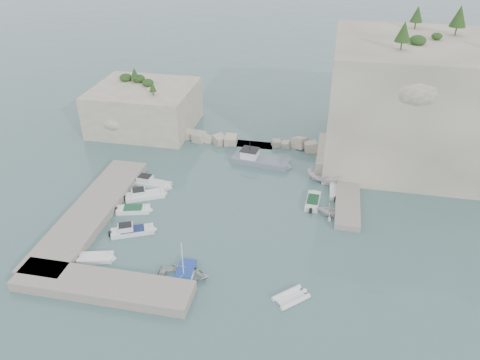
% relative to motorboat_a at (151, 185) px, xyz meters
% --- Properties ---
extents(ground, '(400.00, 400.00, 0.00)m').
position_rel_motorboat_a_xyz_m(ground, '(12.50, -7.20, 0.00)').
color(ground, '#496C6E').
rests_on(ground, ground).
extents(cliff_east, '(26.00, 22.00, 17.00)m').
position_rel_motorboat_a_xyz_m(cliff_east, '(35.50, 15.80, 8.50)').
color(cliff_east, beige).
rests_on(cliff_east, ground).
extents(cliff_terrace, '(8.00, 10.00, 2.50)m').
position_rel_motorboat_a_xyz_m(cliff_terrace, '(25.50, 10.80, 1.25)').
color(cliff_terrace, beige).
rests_on(cliff_terrace, ground).
extents(outcrop_west, '(16.00, 14.00, 7.00)m').
position_rel_motorboat_a_xyz_m(outcrop_west, '(-7.50, 17.80, 3.50)').
color(outcrop_west, beige).
rests_on(outcrop_west, ground).
extents(quay_west, '(5.00, 24.00, 1.10)m').
position_rel_motorboat_a_xyz_m(quay_west, '(-4.50, -8.20, 0.55)').
color(quay_west, '#9E9689').
rests_on(quay_west, ground).
extents(quay_south, '(18.00, 4.00, 1.10)m').
position_rel_motorboat_a_xyz_m(quay_south, '(2.50, -19.70, 0.55)').
color(quay_south, '#9E9689').
rests_on(quay_south, ground).
extents(ledge_east, '(3.00, 16.00, 0.80)m').
position_rel_motorboat_a_xyz_m(ledge_east, '(26.00, 2.80, 0.40)').
color(ledge_east, '#9E9689').
rests_on(ledge_east, ground).
extents(breakwater, '(28.00, 3.00, 1.40)m').
position_rel_motorboat_a_xyz_m(breakwater, '(11.50, 14.80, 0.70)').
color(breakwater, beige).
rests_on(breakwater, ground).
extents(motorboat_a, '(6.19, 2.47, 1.40)m').
position_rel_motorboat_a_xyz_m(motorboat_a, '(0.00, 0.00, 0.00)').
color(motorboat_a, silver).
rests_on(motorboat_a, ground).
extents(motorboat_b, '(5.71, 4.12, 1.40)m').
position_rel_motorboat_a_xyz_m(motorboat_b, '(0.32, -2.98, 0.00)').
color(motorboat_b, white).
rests_on(motorboat_b, ground).
extents(motorboat_c, '(4.70, 2.70, 0.70)m').
position_rel_motorboat_a_xyz_m(motorboat_c, '(0.10, -6.33, 0.00)').
color(motorboat_c, white).
rests_on(motorboat_c, ground).
extents(motorboat_d, '(5.51, 3.68, 1.40)m').
position_rel_motorboat_a_xyz_m(motorboat_d, '(1.74, -10.47, 0.00)').
color(motorboat_d, white).
rests_on(motorboat_d, ground).
extents(motorboat_e, '(4.28, 2.58, 0.70)m').
position_rel_motorboat_a_xyz_m(motorboat_e, '(-0.30, -15.68, 0.00)').
color(motorboat_e, white).
rests_on(motorboat_e, ground).
extents(rowboat, '(5.37, 3.96, 1.08)m').
position_rel_motorboat_a_xyz_m(rowboat, '(9.77, -16.47, 0.00)').
color(rowboat, silver).
rests_on(rowboat, ground).
extents(inflatable_dinghy, '(3.93, 3.84, 0.44)m').
position_rel_motorboat_a_xyz_m(inflatable_dinghy, '(20.74, -17.20, 0.00)').
color(inflatable_dinghy, white).
rests_on(inflatable_dinghy, ground).
extents(tender_east_a, '(3.52, 3.11, 1.73)m').
position_rel_motorboat_a_xyz_m(tender_east_a, '(23.88, -2.33, 0.00)').
color(tender_east_a, silver).
rests_on(tender_east_a, ground).
extents(tender_east_b, '(1.86, 4.85, 0.70)m').
position_rel_motorboat_a_xyz_m(tender_east_b, '(21.69, -0.05, 0.00)').
color(tender_east_b, silver).
rests_on(tender_east_b, ground).
extents(tender_east_c, '(1.65, 4.73, 0.70)m').
position_rel_motorboat_a_xyz_m(tender_east_c, '(24.45, 3.16, 0.00)').
color(tender_east_c, silver).
rests_on(tender_east_c, ground).
extents(tender_east_d, '(5.34, 2.98, 1.95)m').
position_rel_motorboat_a_xyz_m(tender_east_d, '(22.88, 5.46, 0.00)').
color(tender_east_d, white).
rests_on(tender_east_d, ground).
extents(work_boat, '(9.36, 3.85, 2.20)m').
position_rel_motorboat_a_xyz_m(work_boat, '(13.51, 8.83, 0.00)').
color(work_boat, slate).
rests_on(work_boat, ground).
extents(rowboat_mast, '(0.10, 0.10, 4.20)m').
position_rel_motorboat_a_xyz_m(rowboat_mast, '(9.77, -16.47, 2.64)').
color(rowboat_mast, white).
rests_on(rowboat_mast, rowboat).
extents(vegetation, '(53.48, 13.88, 13.40)m').
position_rel_motorboat_a_xyz_m(vegetation, '(30.33, 17.20, 17.93)').
color(vegetation, '#1E4219').
rests_on(vegetation, ground).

